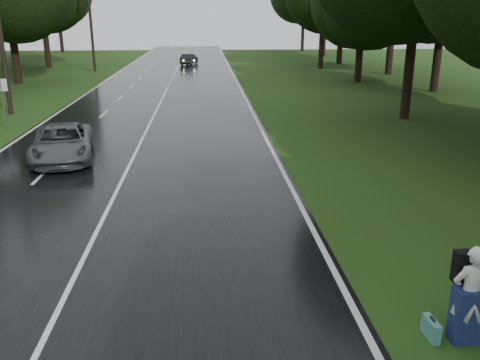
% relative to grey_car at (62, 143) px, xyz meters
% --- Properties ---
extents(ground, '(160.00, 160.00, 0.00)m').
position_rel_grey_car_xyz_m(ground, '(2.75, -9.97, -0.72)').
color(ground, '#234414').
rests_on(ground, ground).
extents(road, '(12.00, 140.00, 0.04)m').
position_rel_grey_car_xyz_m(road, '(2.75, 10.03, -0.70)').
color(road, black).
rests_on(road, ground).
extents(lane_center, '(0.12, 140.00, 0.01)m').
position_rel_grey_car_xyz_m(lane_center, '(2.75, 10.03, -0.68)').
color(lane_center, silver).
rests_on(lane_center, road).
extents(grey_car, '(3.16, 5.27, 1.37)m').
position_rel_grey_car_xyz_m(grey_car, '(0.00, 0.00, 0.00)').
color(grey_car, '#4E5153').
rests_on(grey_car, road).
extents(far_car, '(2.16, 3.94, 1.23)m').
position_rel_grey_car_xyz_m(far_car, '(3.97, 41.73, -0.07)').
color(far_car, black).
rests_on(far_car, road).
extents(hitchhiker, '(0.68, 0.61, 1.85)m').
position_rel_grey_car_xyz_m(hitchhiker, '(10.23, -12.61, 0.13)').
color(hitchhiker, silver).
rests_on(hitchhiker, ground).
extents(suitcase, '(0.17, 0.51, 0.36)m').
position_rel_grey_car_xyz_m(suitcase, '(9.69, -12.49, -0.54)').
color(suitcase, teal).
rests_on(suitcase, ground).
extents(utility_pole_mid, '(1.80, 0.28, 9.35)m').
position_rel_grey_car_xyz_m(utility_pole_mid, '(-5.75, 10.49, -0.72)').
color(utility_pole_mid, black).
rests_on(utility_pole_mid, ground).
extents(utility_pole_far, '(1.80, 0.28, 10.94)m').
position_rel_grey_car_xyz_m(utility_pole_far, '(-5.75, 34.97, -0.72)').
color(utility_pole_far, black).
rests_on(utility_pole_far, ground).
extents(road_sign_b, '(0.61, 0.10, 2.56)m').
position_rel_grey_car_xyz_m(road_sign_b, '(-4.45, 6.17, -0.72)').
color(road_sign_b, white).
rests_on(road_sign_b, ground).
extents(tree_left_e, '(8.63, 8.63, 13.49)m').
position_rel_grey_car_xyz_m(tree_left_e, '(-10.22, 25.05, -0.72)').
color(tree_left_e, black).
rests_on(tree_left_e, ground).
extents(tree_left_f, '(9.22, 9.22, 14.40)m').
position_rel_grey_car_xyz_m(tree_left_f, '(-11.73, 39.36, -0.72)').
color(tree_left_f, black).
rests_on(tree_left_f, ground).
extents(tree_right_d, '(10.17, 10.17, 15.89)m').
position_rel_grey_car_xyz_m(tree_right_d, '(17.00, 7.57, -0.72)').
color(tree_right_d, black).
rests_on(tree_right_d, ground).
extents(tree_right_e, '(7.13, 7.13, 11.13)m').
position_rel_grey_car_xyz_m(tree_right_e, '(19.18, 24.05, -0.72)').
color(tree_right_e, black).
rests_on(tree_right_e, ground).
extents(tree_right_f, '(9.16, 9.16, 14.32)m').
position_rel_grey_car_xyz_m(tree_right_f, '(18.58, 36.17, -0.72)').
color(tree_right_f, black).
rests_on(tree_right_f, ground).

